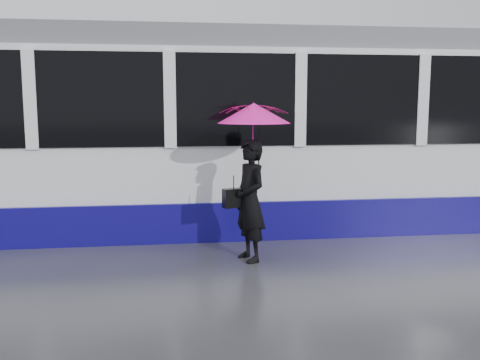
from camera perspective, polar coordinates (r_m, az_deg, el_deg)
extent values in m
plane|color=#2F2F35|center=(7.21, -1.62, -9.12)|extent=(90.00, 90.00, 0.00)
cube|color=#3F3D38|center=(8.92, -2.86, -5.72)|extent=(34.00, 0.07, 0.02)
cube|color=#3F3D38|center=(10.32, -3.55, -3.83)|extent=(34.00, 0.07, 0.02)
cube|color=white|center=(9.39, -4.40, 4.32)|extent=(24.00, 2.40, 2.95)
cube|color=#10096A|center=(9.54, -4.33, -2.98)|extent=(24.00, 2.56, 0.62)
cube|color=black|center=(9.37, -4.45, 8.45)|extent=(23.00, 2.48, 1.40)
cube|color=slate|center=(9.43, -4.51, 14.38)|extent=(23.60, 2.20, 0.35)
imported|color=black|center=(7.27, 1.07, -2.22)|extent=(0.57, 0.70, 1.67)
imported|color=#FF158F|center=(7.17, 1.48, 5.07)|extent=(1.16, 1.17, 0.83)
cone|color=#FF158F|center=(7.16, 1.49, 7.15)|extent=(1.24, 1.24, 0.27)
cylinder|color=black|center=(7.16, 1.49, 8.40)|extent=(0.01, 0.01, 0.06)
cylinder|color=black|center=(7.23, 2.02, 2.60)|extent=(0.02, 0.02, 0.73)
cube|color=black|center=(7.25, -0.68, -1.92)|extent=(0.32, 0.22, 0.26)
cylinder|color=black|center=(7.22, -0.68, -0.21)|extent=(0.01, 0.01, 0.18)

